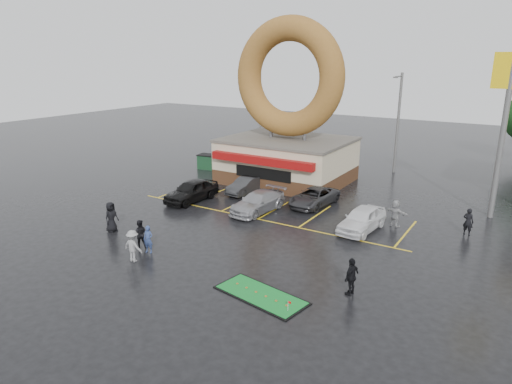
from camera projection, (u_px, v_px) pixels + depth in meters
The scene contains 19 objects.
ground at pixel (228, 235), 27.40m from camera, with size 120.00×120.00×0.00m, color black.
donut_shop at pixel (287, 129), 38.20m from camera, with size 10.20×8.70×13.50m.
shell_sign at pixel (507, 106), 28.46m from camera, with size 2.20×0.36×10.60m.
streetlight_left at pixel (260, 112), 47.31m from camera, with size 0.40×2.21×9.00m.
streetlight_mid at pixel (398, 121), 41.02m from camera, with size 0.40×2.21×9.00m.
car_black at pixel (192, 191), 33.72m from camera, with size 1.87×4.65×1.59m, color black.
car_dgrey at pixel (246, 185), 35.74m from camera, with size 1.33×3.80×1.25m, color #29292B.
car_silver at pixel (258, 202), 31.42m from camera, with size 1.95×4.79×1.39m, color #9B9BA0.
car_grey at pixel (314, 197), 32.76m from camera, with size 2.11×4.58×1.27m, color #323134.
car_white at pixel (362, 219), 27.98m from camera, with size 1.75×4.34×1.48m, color white.
person_blue at pixel (148, 239), 24.80m from camera, with size 0.56×0.37×1.54m, color navy.
person_blackjkt at pixel (140, 234), 25.45m from camera, with size 0.79×0.62×1.63m, color black.
person_hoodie at pixel (133, 246), 23.71m from camera, with size 1.11×0.64×1.72m, color gray.
person_bystander at pixel (111, 217), 27.79m from camera, with size 0.91×0.60×1.87m, color black.
person_cameraman at pixel (352, 276), 20.35m from camera, with size 1.04×0.43×1.77m, color black.
person_walker_near at pixel (395, 213), 28.67m from camera, with size 1.60×0.51×1.72m, color #97979A.
person_walker_far at pixel (468, 222), 27.26m from camera, with size 0.61×0.40×1.68m, color black.
dumpster at pixel (208, 162), 43.58m from camera, with size 1.80×1.20×1.30m, color #1A4527.
putting_green at pixel (261, 295), 20.47m from camera, with size 4.57×2.58×0.54m.
Camera 1 is at (14.93, -20.77, 10.30)m, focal length 32.00 mm.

